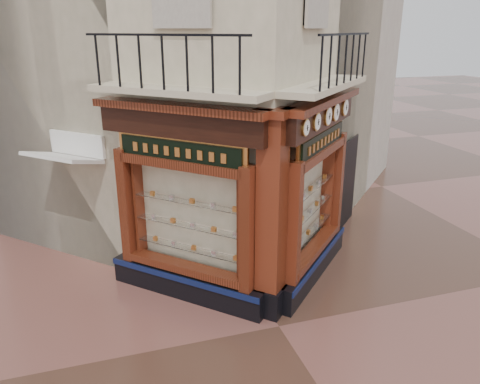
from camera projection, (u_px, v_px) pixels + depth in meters
name	position (u px, v px, depth m)	size (l,w,h in m)	color
ground	(279.00, 326.00, 8.71)	(80.00, 80.00, 0.00)	#452B20
neighbour_left	(99.00, 20.00, 13.97)	(8.00, 8.00, 11.00)	#BAB3A2
neighbour_right	(255.00, 21.00, 15.37)	(8.00, 8.00, 11.00)	#BAB3A2
shopfront_left	(184.00, 207.00, 9.07)	(2.86, 2.86, 3.98)	black
shopfront_right	(315.00, 192.00, 9.87)	(2.86, 2.86, 3.98)	black
corner_pilaster	(272.00, 220.00, 8.52)	(0.85, 0.85, 3.98)	black
balcony	(255.00, 87.00, 8.66)	(5.94, 2.97, 1.03)	beige
clock_a	(306.00, 128.00, 8.12)	(0.26, 0.26, 0.31)	gold
clock_b	(317.00, 122.00, 8.62)	(0.28, 0.28, 0.35)	gold
clock_c	(328.00, 116.00, 9.19)	(0.31, 0.31, 0.39)	gold
clock_d	(336.00, 112.00, 9.64)	(0.31, 0.31, 0.39)	gold
clock_e	(345.00, 107.00, 10.22)	(0.30, 0.30, 0.38)	gold
awning	(77.00, 270.00, 10.76)	(1.53, 0.92, 0.08)	white
signboard_left	(179.00, 151.00, 8.64)	(2.04, 2.04, 0.55)	#D3873E
signboard_right	(322.00, 141.00, 9.47)	(1.96, 1.96, 0.52)	#D3873E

